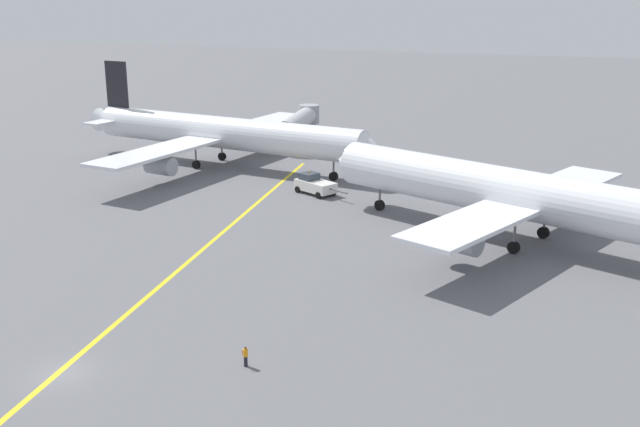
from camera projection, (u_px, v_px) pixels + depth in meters
ground_plane at (64, 373)px, 53.69m from camera, size 600.00×600.00×0.00m
taxiway_stripe at (126, 315)px, 63.20m from camera, size 14.97×119.18×0.01m
airliner_at_gate_left at (223, 133)px, 115.75m from camera, size 52.55×50.17×15.38m
airliner_being_pushed at (510, 193)px, 80.81m from camera, size 46.53×38.36×16.83m
pushback_tug at (315, 184)px, 101.01m from camera, size 8.68×5.44×3.00m
ground_crew_ramp_agent_by_cones at (246, 356)px, 54.39m from camera, size 0.36×0.48×1.59m
jet_bridge at (300, 120)px, 133.95m from camera, size 5.98×19.83×5.95m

